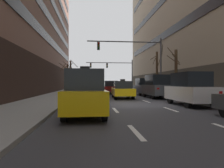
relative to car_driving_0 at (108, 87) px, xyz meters
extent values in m
plane|color=#38383D|center=(0.00, -19.26, -0.77)|extent=(120.00, 120.00, 0.00)
cube|color=gray|center=(-6.42, -19.26, -0.70)|extent=(3.69, 80.00, 0.14)
cube|color=gray|center=(6.42, -19.26, -0.70)|extent=(3.69, 80.00, 0.14)
cube|color=silver|center=(-1.52, -27.26, -0.77)|extent=(0.16, 2.00, 0.01)
cube|color=silver|center=(-1.52, -22.26, -0.77)|extent=(0.16, 2.00, 0.01)
cube|color=silver|center=(-1.52, -17.26, -0.77)|extent=(0.16, 2.00, 0.01)
cube|color=silver|center=(-1.52, -12.26, -0.77)|extent=(0.16, 2.00, 0.01)
cube|color=silver|center=(-1.52, -7.26, -0.77)|extent=(0.16, 2.00, 0.01)
cube|color=silver|center=(-1.52, -2.26, -0.77)|extent=(0.16, 2.00, 0.01)
cube|color=silver|center=(-1.52, 2.74, -0.77)|extent=(0.16, 2.00, 0.01)
cube|color=silver|center=(-1.52, 7.74, -0.77)|extent=(0.16, 2.00, 0.01)
cube|color=silver|center=(-1.52, 12.74, -0.77)|extent=(0.16, 2.00, 0.01)
cube|color=silver|center=(1.53, -22.26, -0.77)|extent=(0.16, 2.00, 0.01)
cube|color=silver|center=(1.53, -17.26, -0.77)|extent=(0.16, 2.00, 0.01)
cube|color=silver|center=(1.53, -12.26, -0.77)|extent=(0.16, 2.00, 0.01)
cube|color=silver|center=(1.53, -7.26, -0.77)|extent=(0.16, 2.00, 0.01)
cube|color=silver|center=(1.53, -2.26, -0.77)|extent=(0.16, 2.00, 0.01)
cube|color=silver|center=(1.53, 2.74, -0.77)|extent=(0.16, 2.00, 0.01)
cube|color=silver|center=(1.53, 7.74, -0.77)|extent=(0.16, 2.00, 0.01)
cube|color=silver|center=(1.53, 12.74, -0.77)|extent=(0.16, 2.00, 0.01)
cylinder|color=black|center=(-0.82, 1.30, -0.46)|extent=(0.24, 0.64, 0.63)
cylinder|color=black|center=(0.70, 1.37, -0.46)|extent=(0.24, 0.64, 0.63)
cylinder|color=black|center=(-0.70, -1.26, -0.46)|extent=(0.24, 0.64, 0.63)
cylinder|color=black|center=(0.81, -1.20, -0.46)|extent=(0.24, 0.64, 0.63)
cube|color=navy|center=(0.00, 0.05, -0.15)|extent=(1.93, 4.26, 0.61)
cube|color=black|center=(0.01, -0.14, 0.47)|extent=(1.60, 1.87, 0.65)
cube|color=white|center=(-0.71, 2.07, -0.05)|extent=(0.19, 0.08, 0.13)
cube|color=red|center=(-0.52, -2.03, -0.05)|extent=(0.19, 0.08, 0.13)
cube|color=white|center=(0.52, 2.13, -0.05)|extent=(0.19, 0.08, 0.13)
cube|color=red|center=(0.70, -1.97, -0.05)|extent=(0.19, 0.08, 0.13)
cylinder|color=black|center=(-3.63, -12.98, -0.45)|extent=(0.25, 0.66, 0.65)
cylinder|color=black|center=(-2.07, -13.06, -0.45)|extent=(0.25, 0.66, 0.65)
cylinder|color=black|center=(-3.76, -15.62, -0.45)|extent=(0.25, 0.66, 0.65)
cylinder|color=black|center=(-2.19, -15.70, -0.45)|extent=(0.25, 0.66, 0.65)
cube|color=yellow|center=(-2.91, -14.34, -0.01)|extent=(2.00, 4.39, 0.88)
cube|color=black|center=(-2.91, -14.34, 0.87)|extent=(1.68, 2.62, 0.88)
cube|color=white|center=(-3.44, -12.20, 0.15)|extent=(0.20, 0.09, 0.14)
cube|color=red|center=(-3.64, -16.42, 0.15)|extent=(0.20, 0.09, 0.14)
cube|color=white|center=(-2.18, -12.26, 0.15)|extent=(0.20, 0.09, 0.14)
cube|color=red|center=(-2.38, -16.48, 0.15)|extent=(0.20, 0.09, 0.14)
cube|color=black|center=(-2.91, -14.34, 1.40)|extent=(0.44, 0.22, 0.18)
cylinder|color=black|center=(-3.85, -22.91, -0.46)|extent=(0.21, 0.62, 0.62)
cylinder|color=black|center=(-2.34, -22.90, -0.46)|extent=(0.21, 0.62, 0.62)
cylinder|color=black|center=(-3.83, -25.45, -0.46)|extent=(0.21, 0.62, 0.62)
cylinder|color=black|center=(-2.33, -25.44, -0.46)|extent=(0.21, 0.62, 0.62)
cube|color=yellow|center=(-3.09, -24.18, -0.04)|extent=(1.76, 4.15, 0.85)
cube|color=black|center=(-3.09, -24.18, 0.81)|extent=(1.52, 2.46, 0.85)
cube|color=white|center=(-3.71, -22.15, 0.11)|extent=(0.19, 0.08, 0.13)
cube|color=red|center=(-3.68, -26.21, 0.11)|extent=(0.19, 0.08, 0.13)
cube|color=white|center=(-2.49, -22.14, 0.11)|extent=(0.19, 0.08, 0.13)
cube|color=red|center=(-2.47, -26.20, 0.11)|extent=(0.19, 0.08, 0.13)
cube|color=black|center=(-3.09, -24.18, 1.32)|extent=(0.42, 0.19, 0.17)
cylinder|color=black|center=(-0.93, -3.92, -0.43)|extent=(0.25, 0.70, 0.69)
cylinder|color=black|center=(0.76, -3.96, -0.43)|extent=(0.25, 0.70, 0.69)
cylinder|color=black|center=(-1.00, -6.76, -0.43)|extent=(0.25, 0.70, 0.69)
cylinder|color=black|center=(0.68, -6.80, -0.43)|extent=(0.25, 0.70, 0.69)
cube|color=maroon|center=(-0.12, -5.36, -0.09)|extent=(2.06, 4.68, 0.67)
cube|color=black|center=(-0.13, -5.57, 0.61)|extent=(1.74, 2.04, 0.72)
cube|color=white|center=(-0.74, -3.07, 0.03)|extent=(0.21, 0.09, 0.15)
cube|color=red|center=(-0.86, -7.61, 0.03)|extent=(0.21, 0.09, 0.15)
cube|color=white|center=(0.62, -3.10, 0.03)|extent=(0.21, 0.09, 0.15)
cube|color=red|center=(0.49, -7.65, 0.03)|extent=(0.21, 0.09, 0.15)
cylinder|color=black|center=(-3.69, 11.43, -0.46)|extent=(0.21, 0.63, 0.62)
cylinder|color=black|center=(-2.17, 11.41, -0.46)|extent=(0.21, 0.63, 0.62)
cylinder|color=black|center=(-3.71, 8.87, -0.46)|extent=(0.21, 0.63, 0.62)
cylinder|color=black|center=(-2.20, 8.86, -0.46)|extent=(0.21, 0.63, 0.62)
cube|color=yellow|center=(-2.94, 10.14, -0.03)|extent=(1.79, 4.18, 0.85)
cube|color=black|center=(-2.94, 10.14, 0.82)|extent=(1.54, 2.48, 0.85)
cube|color=white|center=(-3.53, 12.19, 0.12)|extent=(0.19, 0.08, 0.13)
cube|color=red|center=(-3.57, 8.11, 0.12)|extent=(0.19, 0.08, 0.13)
cube|color=white|center=(-2.31, 12.18, 0.12)|extent=(0.19, 0.08, 0.13)
cube|color=red|center=(-2.36, 8.09, 0.12)|extent=(0.19, 0.08, 0.13)
cube|color=black|center=(-2.94, 10.14, 1.33)|extent=(0.42, 0.19, 0.17)
cylinder|color=black|center=(-0.59, -12.56, -0.45)|extent=(0.24, 0.66, 0.65)
cylinder|color=black|center=(0.98, -12.61, -0.45)|extent=(0.24, 0.66, 0.65)
cylinder|color=black|center=(-0.68, -15.22, -0.45)|extent=(0.24, 0.66, 0.65)
cylinder|color=black|center=(0.89, -15.27, -0.45)|extent=(0.24, 0.66, 0.65)
cube|color=yellow|center=(0.15, -13.91, -0.13)|extent=(1.96, 4.39, 0.63)
cube|color=black|center=(0.14, -14.11, 0.52)|extent=(1.64, 1.92, 0.67)
cube|color=white|center=(-0.41, -11.77, -0.02)|extent=(0.20, 0.09, 0.14)
cube|color=red|center=(-0.56, -16.02, -0.02)|extent=(0.20, 0.09, 0.14)
cube|color=white|center=(0.86, -11.81, -0.02)|extent=(0.20, 0.09, 0.14)
cube|color=red|center=(0.71, -16.06, -0.02)|extent=(0.20, 0.09, 0.14)
cube|color=black|center=(0.14, -14.11, 0.94)|extent=(0.44, 0.21, 0.18)
cube|color=white|center=(2.89, -24.40, -0.02)|extent=(0.20, 0.08, 0.14)
cylinder|color=black|center=(2.73, -19.16, -0.44)|extent=(0.22, 0.66, 0.66)
cylinder|color=black|center=(4.33, -19.16, -0.44)|extent=(0.22, 0.66, 0.66)
cylinder|color=black|center=(2.73, -21.85, -0.44)|extent=(0.22, 0.66, 0.66)
cylinder|color=black|center=(4.32, -21.85, -0.44)|extent=(0.22, 0.66, 0.66)
cube|color=white|center=(3.53, -20.51, 0.01)|extent=(1.84, 4.39, 0.90)
cube|color=black|center=(3.53, -20.51, 0.90)|extent=(1.60, 2.60, 0.90)
cube|color=white|center=(2.89, -18.35, 0.16)|extent=(0.20, 0.08, 0.14)
cube|color=red|center=(2.88, -22.66, 0.16)|extent=(0.20, 0.08, 0.14)
cube|color=white|center=(4.17, -18.35, 0.16)|extent=(0.20, 0.08, 0.14)
cube|color=red|center=(4.17, -22.66, 0.16)|extent=(0.20, 0.08, 0.14)
cylinder|color=black|center=(2.68, -12.40, -0.43)|extent=(0.23, 0.69, 0.69)
cylinder|color=black|center=(4.35, -12.39, -0.43)|extent=(0.23, 0.69, 0.69)
cylinder|color=black|center=(2.71, -15.21, -0.43)|extent=(0.23, 0.69, 0.69)
cylinder|color=black|center=(4.37, -15.20, -0.43)|extent=(0.23, 0.69, 0.69)
cube|color=#474C51|center=(3.53, -13.80, 0.04)|extent=(1.95, 4.59, 0.94)
cube|color=black|center=(3.53, -13.80, 0.97)|extent=(1.69, 2.72, 0.94)
cube|color=white|center=(2.84, -11.56, 0.20)|extent=(0.21, 0.09, 0.15)
cube|color=red|center=(2.88, -16.05, 0.20)|extent=(0.21, 0.09, 0.15)
cube|color=white|center=(4.18, -11.55, 0.20)|extent=(0.21, 0.09, 0.15)
cube|color=red|center=(4.22, -16.04, 0.20)|extent=(0.21, 0.09, 0.15)
cylinder|color=black|center=(2.77, -7.47, -0.46)|extent=(0.21, 0.62, 0.62)
cylinder|color=black|center=(4.27, -7.47, -0.46)|extent=(0.21, 0.62, 0.62)
cylinder|color=black|center=(2.78, -10.01, -0.46)|extent=(0.21, 0.62, 0.62)
cylinder|color=black|center=(4.28, -10.01, -0.46)|extent=(0.21, 0.62, 0.62)
cube|color=#474C51|center=(3.53, -8.74, -0.04)|extent=(1.74, 4.14, 0.85)
cube|color=black|center=(3.53, -8.74, 0.81)|extent=(1.51, 2.45, 0.85)
cube|color=white|center=(2.91, -6.71, 0.11)|extent=(0.19, 0.08, 0.13)
cube|color=red|center=(2.93, -10.77, 0.11)|extent=(0.19, 0.08, 0.13)
cube|color=white|center=(4.13, -6.71, 0.11)|extent=(0.19, 0.08, 0.13)
cube|color=red|center=(4.14, -10.77, 0.11)|extent=(0.19, 0.08, 0.13)
cylinder|color=#4C4C51|center=(4.98, -10.68, 2.53)|extent=(0.18, 0.18, 6.33)
cylinder|color=#4C4C51|center=(0.89, -10.68, 5.19)|extent=(8.17, 0.12, 0.12)
cube|color=black|center=(-1.96, -10.68, 4.67)|extent=(0.28, 0.24, 0.84)
sphere|color=red|center=(-1.96, -10.82, 4.93)|extent=(0.17, 0.17, 0.17)
sphere|color=#523505|center=(-1.96, -10.82, 4.67)|extent=(0.17, 0.17, 0.17)
sphere|color=#073E10|center=(-1.96, -10.82, 4.41)|extent=(0.17, 0.17, 0.17)
cylinder|color=#4C4C51|center=(4.98, 5.28, 2.19)|extent=(0.18, 0.18, 5.64)
cylinder|color=#4C4C51|center=(0.69, 5.28, 4.42)|extent=(8.58, 0.12, 0.12)
cube|color=black|center=(0.26, 5.28, 3.90)|extent=(0.28, 0.24, 0.84)
sphere|color=#4B0704|center=(0.26, 5.14, 4.16)|extent=(0.17, 0.17, 0.17)
sphere|color=orange|center=(0.26, 5.14, 3.90)|extent=(0.17, 0.17, 0.17)
sphere|color=#073E10|center=(0.26, 5.14, 3.64)|extent=(0.17, 0.17, 0.17)
cube|color=black|center=(-2.75, 5.28, 3.90)|extent=(0.28, 0.24, 0.84)
sphere|color=#4B0704|center=(-2.75, 5.14, 4.16)|extent=(0.17, 0.17, 0.17)
sphere|color=orange|center=(-2.75, 5.14, 3.90)|extent=(0.17, 0.17, 0.17)
sphere|color=#073E10|center=(-2.75, 5.14, 3.64)|extent=(0.17, 0.17, 0.17)
cylinder|color=#4C3823|center=(-6.05, -2.97, 1.36)|extent=(0.23, 0.23, 3.99)
cylinder|color=#42301E|center=(-5.58, -3.11, 3.16)|extent=(0.36, 1.01, 1.30)
cylinder|color=#42301E|center=(-6.72, -2.64, 2.96)|extent=(0.73, 1.41, 1.22)
cylinder|color=#42301E|center=(-6.05, -2.29, 3.21)|extent=(1.40, 0.08, 0.81)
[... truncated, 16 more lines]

